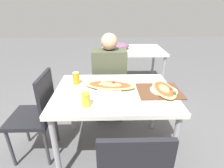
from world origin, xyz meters
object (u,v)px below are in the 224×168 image
(drink_glass, at_px, (86,99))
(pizza_second, at_px, (164,90))
(dining_table, at_px, (114,98))
(chair_far_seated, at_px, (109,80))
(pizza_main, at_px, (110,85))
(soda_can, at_px, (76,78))
(chair_side_left, at_px, (37,112))
(person_seated, at_px, (109,71))

(drink_glass, distance_m, pizza_second, 0.74)
(dining_table, xyz_separation_m, chair_far_seated, (-0.04, 0.74, -0.13))
(pizza_main, xyz_separation_m, soda_can, (-0.34, 0.09, 0.04))
(soda_can, bearing_deg, pizza_second, -13.11)
(dining_table, relative_size, chair_side_left, 1.24)
(dining_table, relative_size, drink_glass, 9.79)
(chair_far_seated, xyz_separation_m, chair_side_left, (-0.71, -0.76, 0.00))
(person_seated, height_order, drink_glass, person_seated)
(drink_glass, relative_size, pizza_second, 0.29)
(chair_far_seated, height_order, person_seated, person_seated)
(drink_glass, bearing_deg, pizza_second, 18.20)
(chair_far_seated, relative_size, pizza_main, 1.72)
(dining_table, distance_m, pizza_second, 0.47)
(drink_glass, bearing_deg, dining_table, 47.89)
(chair_side_left, height_order, person_seated, person_seated)
(dining_table, distance_m, drink_glass, 0.37)
(chair_far_seated, height_order, soda_can, chair_far_seated)
(pizza_main, distance_m, drink_glass, 0.39)
(dining_table, bearing_deg, drink_glass, -132.11)
(pizza_second, bearing_deg, person_seated, 127.48)
(person_seated, xyz_separation_m, drink_glass, (-0.20, -0.88, 0.09))
(pizza_main, xyz_separation_m, drink_glass, (-0.19, -0.33, 0.04))
(chair_side_left, distance_m, drink_glass, 0.62)
(chair_side_left, height_order, pizza_second, chair_side_left)
(dining_table, bearing_deg, soda_can, 156.22)
(dining_table, height_order, drink_glass, drink_glass)
(dining_table, bearing_deg, pizza_second, -3.60)
(chair_far_seated, bearing_deg, drink_glass, 78.81)
(dining_table, distance_m, soda_can, 0.44)
(chair_side_left, height_order, drink_glass, chair_side_left)
(dining_table, bearing_deg, person_seated, 93.36)
(chair_far_seated, relative_size, pizza_second, 2.30)
(chair_far_seated, distance_m, drink_glass, 1.05)
(chair_side_left, relative_size, drink_glass, 7.92)
(pizza_main, height_order, pizza_second, pizza_main)
(soda_can, bearing_deg, pizza_main, -15.22)
(chair_side_left, bearing_deg, soda_can, -62.24)
(drink_glass, bearing_deg, person_seated, 77.40)
(chair_far_seated, relative_size, soda_can, 7.22)
(drink_glass, bearing_deg, chair_far_seated, 78.81)
(chair_side_left, distance_m, pizza_second, 1.23)
(chair_far_seated, bearing_deg, pizza_main, 89.70)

